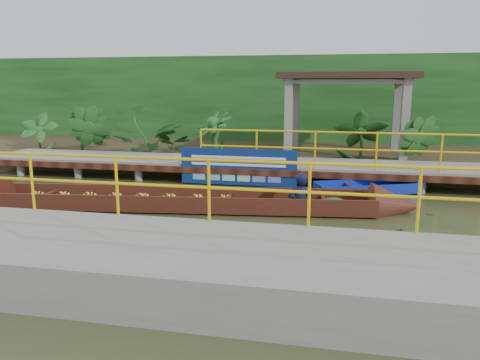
# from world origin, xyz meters

# --- Properties ---
(ground) EXTENTS (80.00, 80.00, 0.00)m
(ground) POSITION_xyz_m (0.00, 0.00, 0.00)
(ground) COLOR #31341A
(ground) RESTS_ON ground
(land_strip) EXTENTS (30.00, 8.00, 0.45)m
(land_strip) POSITION_xyz_m (0.00, 7.50, 0.23)
(land_strip) COLOR #322A19
(land_strip) RESTS_ON ground
(far_dock) EXTENTS (16.00, 2.06, 1.66)m
(far_dock) POSITION_xyz_m (0.02, 3.43, 0.48)
(far_dock) COLOR slate
(far_dock) RESTS_ON ground
(near_dock) EXTENTS (18.00, 2.40, 1.73)m
(near_dock) POSITION_xyz_m (1.00, -4.20, 0.30)
(near_dock) COLOR slate
(near_dock) RESTS_ON ground
(pavilion) EXTENTS (4.40, 3.00, 3.00)m
(pavilion) POSITION_xyz_m (3.00, 6.30, 2.82)
(pavilion) COLOR slate
(pavilion) RESTS_ON ground
(foliage_backdrop) EXTENTS (30.00, 0.80, 4.00)m
(foliage_backdrop) POSITION_xyz_m (0.00, 10.00, 2.00)
(foliage_backdrop) COLOR #143E17
(foliage_backdrop) RESTS_ON ground
(vendor_boat) EXTENTS (10.87, 2.39, 2.02)m
(vendor_boat) POSITION_xyz_m (-0.53, -0.08, 0.20)
(vendor_boat) COLOR #35160E
(vendor_boat) RESTS_ON ground
(moored_blue_boat) EXTENTS (3.17, 1.95, 0.74)m
(moored_blue_boat) POSITION_xyz_m (4.28, 2.49, 0.13)
(moored_blue_boat) COLOR #0D2599
(moored_blue_boat) RESTS_ON ground
(blue_banner) EXTENTS (3.31, 0.04, 1.03)m
(blue_banner) POSITION_xyz_m (0.09, 2.48, 0.56)
(blue_banner) COLOR navy
(blue_banner) RESTS_ON ground
(tropical_plants) EXTENTS (14.02, 1.02, 1.28)m
(tropical_plants) POSITION_xyz_m (-1.75, 5.30, 1.09)
(tropical_plants) COLOR #143E17
(tropical_plants) RESTS_ON ground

